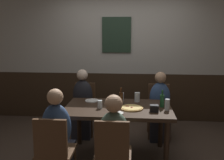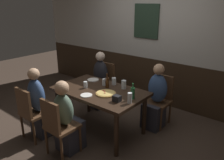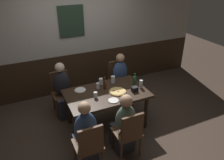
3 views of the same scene
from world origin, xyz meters
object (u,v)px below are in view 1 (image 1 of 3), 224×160
(tumbler_short, at_px, (100,105))
(highball_clear, at_px, (113,100))
(pint_glass_amber, at_px, (137,98))
(beer_glass_half, at_px, (121,97))
(dining_table, at_px, (118,113))
(person_mid_near, at_px, (114,148))
(person_right_far, at_px, (160,111))
(pizza, at_px, (132,108))
(chair_left_near, at_px, (54,149))
(beer_bottle_brown, at_px, (121,98))
(condiment_caddy, at_px, (154,108))
(chair_left_far, at_px, (84,105))
(plate_white_large, at_px, (92,101))
(person_left_near, at_px, (58,144))
(chair_mid_near, at_px, (113,152))
(chair_right_far, at_px, (159,107))
(beer_glass_tall, at_px, (167,106))
(plate_white_small, at_px, (117,113))
(beer_bottle_green, at_px, (162,101))
(person_left_far, at_px, (82,109))

(tumbler_short, distance_m, highball_clear, 0.33)
(tumbler_short, bearing_deg, pint_glass_amber, 36.15)
(tumbler_short, xyz_separation_m, beer_glass_half, (0.27, 0.42, 0.01))
(dining_table, relative_size, person_mid_near, 1.34)
(person_right_far, height_order, pizza, person_right_far)
(chair_left_near, height_order, beer_bottle_brown, beer_bottle_brown)
(condiment_caddy, bearing_deg, chair_left_far, 137.82)
(tumbler_short, bearing_deg, plate_white_large, 115.43)
(person_left_near, xyz_separation_m, tumbler_short, (0.41, 0.62, 0.30))
(tumbler_short, height_order, pint_glass_amber, pint_glass_amber)
(chair_left_far, relative_size, pizza, 2.79)
(chair_left_far, height_order, chair_mid_near, same)
(chair_right_far, height_order, person_right_far, person_right_far)
(person_left_near, relative_size, beer_glass_half, 9.32)
(person_mid_near, xyz_separation_m, beer_glass_half, (0.03, 1.04, 0.33))
(plate_white_large, bearing_deg, tumbler_short, -64.57)
(chair_mid_near, xyz_separation_m, condiment_caddy, (0.49, 0.69, 0.29))
(condiment_caddy, bearing_deg, person_left_near, -154.96)
(pizza, bearing_deg, plate_white_large, 150.27)
(beer_glass_half, bearing_deg, beer_glass_tall, -34.61)
(tumbler_short, height_order, condiment_caddy, tumbler_short)
(chair_left_near, bearing_deg, person_mid_near, 14.13)
(person_mid_near, bearing_deg, person_right_far, 65.05)
(dining_table, distance_m, highball_clear, 0.26)
(person_right_far, relative_size, person_left_near, 0.98)
(plate_white_small, bearing_deg, beer_bottle_green, 29.84)
(pint_glass_amber, bearing_deg, person_left_far, 156.18)
(person_left_far, relative_size, person_mid_near, 1.05)
(tumbler_short, bearing_deg, dining_table, 17.98)
(chair_left_near, xyz_separation_m, pizza, (0.84, 0.80, 0.26))
(chair_left_far, height_order, beer_bottle_brown, beer_bottle_brown)
(person_mid_near, distance_m, beer_glass_half, 1.09)
(chair_left_near, xyz_separation_m, pint_glass_amber, (0.92, 1.16, 0.31))
(chair_mid_near, height_order, beer_bottle_brown, beer_bottle_brown)
(chair_left_far, distance_m, chair_mid_near, 1.85)
(chair_left_far, distance_m, beer_glass_tall, 1.66)
(person_right_far, relative_size, beer_glass_tall, 7.26)
(tumbler_short, bearing_deg, beer_glass_half, 56.83)
(chair_mid_near, xyz_separation_m, beer_glass_tall, (0.66, 0.76, 0.31))
(chair_left_near, distance_m, plate_white_small, 0.90)
(chair_left_near, height_order, beer_glass_half, chair_left_near)
(tumbler_short, height_order, beer_bottle_green, beer_bottle_green)
(beer_bottle_green, xyz_separation_m, plate_white_large, (-1.02, 0.23, -0.09))
(person_left_far, bearing_deg, person_right_far, -0.04)
(person_left_far, relative_size, tumbler_short, 10.57)
(plate_white_small, bearing_deg, beer_bottle_brown, 86.38)
(person_left_far, distance_m, beer_glass_half, 0.83)
(person_left_far, bearing_deg, plate_white_small, -56.75)
(chair_mid_near, height_order, plate_white_small, chair_mid_near)
(chair_mid_near, relative_size, plate_white_large, 4.25)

